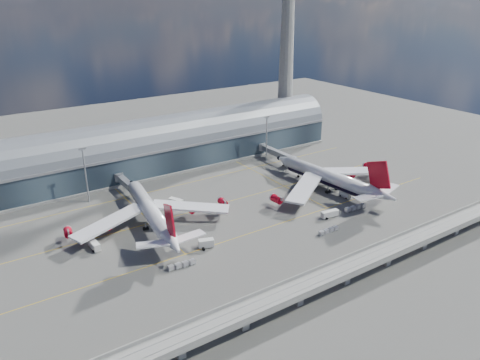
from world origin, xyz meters
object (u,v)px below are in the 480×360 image
airliner_right (330,178)px  service_truck_1 (206,243)px  service_truck_5 (176,202)px  airliner_left (151,213)px  service_truck_3 (345,194)px  cargo_train_1 (329,231)px  floodlight_mast_right (267,137)px  service_truck_0 (94,245)px  cargo_train_0 (182,265)px  cargo_train_2 (355,208)px  floodlight_mast_left (86,174)px  service_truck_2 (330,214)px  service_truck_4 (287,164)px  control_tower (286,57)px

airliner_right → service_truck_1: size_ratio=11.73×
service_truck_1 → service_truck_5: 40.04m
airliner_left → service_truck_3: (85.99, -22.72, -4.70)m
service_truck_1 → cargo_train_1: size_ratio=0.63×
floodlight_mast_right → service_truck_0: floodlight_mast_right is taller
cargo_train_0 → cargo_train_2: cargo_train_2 is taller
airliner_left → service_truck_3: size_ratio=12.02×
floodlight_mast_right → floodlight_mast_left: bearing=180.0°
service_truck_0 → service_truck_5: (42.10, 17.30, 0.09)m
service_truck_2 → service_truck_4: (23.83, 57.95, -0.13)m
cargo_train_1 → control_tower: bearing=-31.8°
service_truck_1 → service_truck_5: service_truck_1 is taller
service_truck_3 → airliner_right: bearing=87.9°
airliner_left → service_truck_2: bearing=-18.5°
airliner_left → service_truck_2: airliner_left is taller
floodlight_mast_left → service_truck_5: 41.80m
service_truck_4 → cargo_train_2: bearing=-83.4°
service_truck_5 → cargo_train_1: 68.33m
floodlight_mast_left → cargo_train_1: bearing=-49.6°
floodlight_mast_right → service_truck_1: bearing=-139.6°
service_truck_0 → floodlight_mast_right: bearing=18.1°
cargo_train_0 → cargo_train_2: 83.97m
service_truck_5 → cargo_train_0: (-21.06, -46.44, -0.74)m
airliner_left → airliner_right: airliner_right is taller
airliner_left → cargo_train_1: bearing=-29.4°
control_tower → cargo_train_0: size_ratio=9.91×
service_truck_1 → cargo_train_2: bearing=-77.1°
floodlight_mast_left → cargo_train_0: floodlight_mast_left is taller
floodlight_mast_left → cargo_train_2: (93.83, -73.03, -12.67)m
control_tower → cargo_train_0: 167.94m
service_truck_0 → cargo_train_2: bearing=-19.0°
service_truck_4 → cargo_train_1: service_truck_4 is taller
service_truck_3 → service_truck_4: service_truck_3 is taller
airliner_left → service_truck_4: 92.88m
airliner_right → service_truck_3: bearing=-96.3°
floodlight_mast_left → airliner_left: bearing=-69.9°
service_truck_1 → service_truck_3: bearing=-67.5°
service_truck_4 → service_truck_2: bearing=-96.5°
floodlight_mast_left → service_truck_2: 107.97m
service_truck_1 → service_truck_2: service_truck_1 is taller
control_tower → floodlight_mast_left: (-135.00, -28.00, -38.00)m
floodlight_mast_right → airliner_left: size_ratio=0.36×
service_truck_5 → service_truck_1: bearing=-126.7°
airliner_right → service_truck_0: 111.69m
service_truck_0 → service_truck_4: service_truck_0 is taller
airliner_left → service_truck_0: (-25.12, -4.50, -4.61)m
service_truck_4 → service_truck_1: bearing=-131.6°
service_truck_4 → floodlight_mast_right: bearing=119.8°
cargo_train_0 → service_truck_0: bearing=30.0°
service_truck_2 → control_tower: bearing=-22.7°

